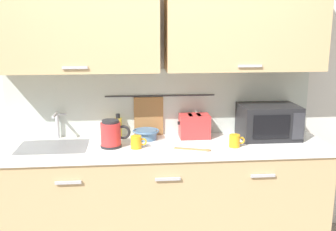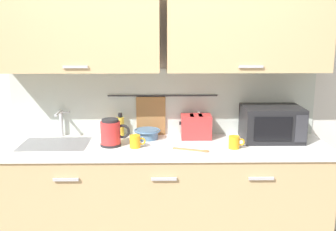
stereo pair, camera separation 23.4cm
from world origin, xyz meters
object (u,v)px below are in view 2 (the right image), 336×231
(dish_soap_bottle, at_px, (120,126))
(mixing_bowl, at_px, (147,133))
(wooden_spoon, at_px, (195,150))
(mug_by_kettle, at_px, (234,142))
(mug_near_sink, at_px, (135,141))
(toaster, at_px, (196,126))
(microwave, at_px, (272,123))
(electric_kettle, at_px, (111,133))

(dish_soap_bottle, xyz_separation_m, mixing_bowl, (0.22, -0.08, -0.04))
(wooden_spoon, bearing_deg, mug_by_kettle, 10.48)
(mug_near_sink, bearing_deg, wooden_spoon, -11.27)
(toaster, relative_size, mug_by_kettle, 2.13)
(microwave, xyz_separation_m, mug_near_sink, (-1.07, -0.19, -0.09))
(dish_soap_bottle, bearing_deg, toaster, -5.66)
(dish_soap_bottle, relative_size, mixing_bowl, 0.92)
(toaster, bearing_deg, electric_kettle, -163.07)
(microwave, bearing_deg, dish_soap_bottle, 174.12)
(mug_near_sink, bearing_deg, mixing_bowl, 71.22)
(electric_kettle, bearing_deg, toaster, 16.93)
(mug_by_kettle, bearing_deg, mug_near_sink, 177.37)
(mug_near_sink, distance_m, mug_by_kettle, 0.74)
(mug_near_sink, height_order, toaster, toaster)
(mug_near_sink, bearing_deg, toaster, 28.14)
(mug_near_sink, height_order, mixing_bowl, mug_near_sink)
(mixing_bowl, bearing_deg, mug_near_sink, -108.78)
(mug_by_kettle, height_order, wooden_spoon, mug_by_kettle)
(microwave, distance_m, mug_by_kettle, 0.41)
(microwave, distance_m, dish_soap_bottle, 1.22)
(wooden_spoon, bearing_deg, electric_kettle, 167.38)
(mixing_bowl, distance_m, toaster, 0.40)
(dish_soap_bottle, xyz_separation_m, wooden_spoon, (0.59, -0.40, -0.08))
(mixing_bowl, bearing_deg, wooden_spoon, -41.84)
(mug_near_sink, bearing_deg, electric_kettle, 164.22)
(electric_kettle, bearing_deg, mug_near_sink, -15.78)
(mug_by_kettle, bearing_deg, mixing_bowl, 157.64)
(wooden_spoon, bearing_deg, toaster, 84.79)
(mixing_bowl, bearing_deg, electric_kettle, -145.41)
(microwave, distance_m, electric_kettle, 1.26)
(mixing_bowl, relative_size, wooden_spoon, 0.79)
(mug_by_kettle, bearing_deg, toaster, 132.47)
(electric_kettle, relative_size, wooden_spoon, 0.84)
(dish_soap_bottle, bearing_deg, mug_by_kettle, -21.60)
(mixing_bowl, xyz_separation_m, mug_by_kettle, (0.66, -0.27, 0.00))
(mug_by_kettle, relative_size, wooden_spoon, 0.44)
(microwave, bearing_deg, electric_kettle, -173.76)
(microwave, height_order, electric_kettle, microwave)
(toaster, relative_size, wooden_spoon, 0.95)
(microwave, xyz_separation_m, toaster, (-0.59, 0.06, -0.04))
(dish_soap_bottle, distance_m, wooden_spoon, 0.71)
(dish_soap_bottle, bearing_deg, microwave, -5.88)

